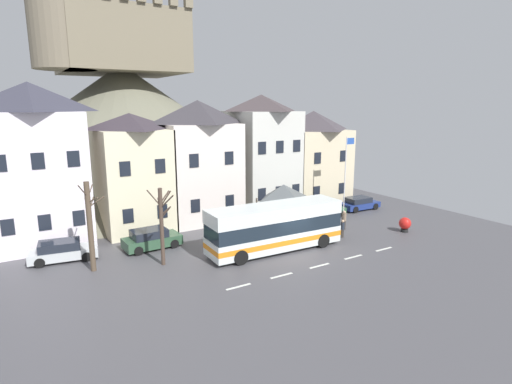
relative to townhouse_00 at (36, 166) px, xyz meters
name	(u,v)px	position (x,y,z in m)	size (l,w,h in m)	color
ground_plane	(297,255)	(14.80, -11.55, -5.92)	(40.00, 60.00, 0.07)	#4B4A4F
townhouse_00	(36,166)	(0.00, 0.00, 0.00)	(6.57, 5.16, 11.79)	white
townhouse_01	(133,172)	(6.97, 0.53, -1.11)	(5.34, 6.22, 9.57)	beige
townhouse_02	(199,162)	(12.71, 0.06, -0.60)	(6.38, 5.28, 10.60)	silver
townhouse_03	(261,153)	(19.50, 0.60, -0.32)	(5.71, 6.37, 11.15)	silver
townhouse_04	(312,157)	(25.61, 0.26, -1.10)	(6.63, 5.67, 9.59)	beige
hilltop_castle	(124,122)	(11.14, 19.05, 2.17)	(42.60, 42.60, 23.17)	#6F6E5B
transit_bus	(275,228)	(13.97, -10.09, -4.20)	(10.09, 2.94, 3.36)	silver
bus_shelter	(284,192)	(17.78, -5.70, -2.87)	(3.60, 3.60, 3.70)	#473D33
parked_car_00	(151,239)	(6.56, -5.04, -5.19)	(4.11, 2.15, 1.45)	#305239
parked_car_01	(323,209)	(22.94, -4.84, -5.23)	(4.32, 2.24, 1.37)	#2D593A
parked_car_02	(359,203)	(27.65, -4.69, -5.28)	(4.05, 2.04, 1.25)	navy
parked_car_03	(62,251)	(0.75, -4.25, -5.24)	(4.46, 2.39, 1.35)	silver
pedestrian_00	(343,228)	(20.12, -10.42, -5.10)	(0.33, 0.31, 1.44)	#38332D
pedestrian_01	(344,219)	(21.74, -8.86, -4.98)	(0.34, 0.35, 1.60)	#38332D
pedestrian_02	(305,225)	(18.05, -8.30, -5.07)	(0.36, 0.32, 1.57)	#2D2D38
pedestrian_03	(325,219)	(20.44, -7.94, -5.03)	(0.29, 0.30, 1.57)	black
public_bench	(267,216)	(17.65, -3.34, -5.42)	(1.71, 0.48, 0.87)	brown
flagpole	(346,172)	(24.13, -6.33, -1.63)	(0.95, 0.10, 7.40)	silver
harbour_buoy	(405,224)	(25.47, -12.01, -5.21)	(0.97, 0.97, 1.22)	black
bare_tree_00	(90,226)	(2.17, -7.18, -2.96)	(1.57, 2.07, 5.70)	brown
bare_tree_01	(162,223)	(6.27, -8.51, -3.11)	(1.56, 1.92, 5.10)	#47382D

